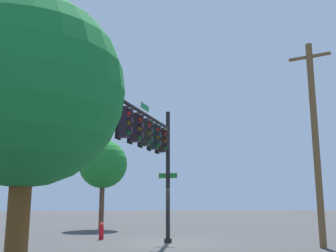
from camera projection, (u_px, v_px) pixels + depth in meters
The scene contains 6 objects.
ground_plane at pixel (168, 243), 17.69m from camera, with size 120.00×120.00×0.00m, color #3F3F3F.
signal_pole_assembly at pixel (151, 142), 16.12m from camera, with size 5.68×2.78×6.19m.
utility_pole at pixel (315, 138), 16.61m from camera, with size 1.15×1.53×8.89m.
fire_hydrant at pixel (101, 231), 19.25m from camera, with size 0.33×0.24×0.83m.
tree_near at pixel (103, 164), 27.08m from camera, with size 3.41×3.41×6.17m.
tree_mid at pixel (28, 91), 7.05m from camera, with size 3.57×3.57×5.70m.
Camera 1 is at (18.31, -1.76, 1.91)m, focal length 41.09 mm.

